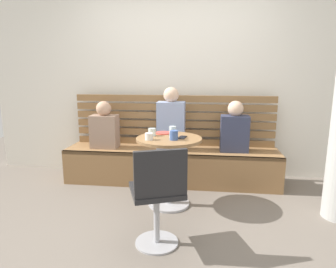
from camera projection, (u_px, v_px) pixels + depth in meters
ground at (156, 229)px, 2.70m from camera, size 8.00×8.00×0.00m
back_wall at (175, 69)px, 4.00m from camera, size 5.20×0.10×2.90m
booth_bench at (171, 165)px, 3.82m from camera, size 2.70×0.52×0.44m
booth_backrest at (173, 120)px, 3.94m from camera, size 2.65×0.04×0.67m
cafe_table at (169, 158)px, 3.10m from camera, size 0.68×0.68×0.74m
white_chair at (158, 194)px, 2.32m from camera, size 0.52×0.52×0.85m
person_adult at (171, 122)px, 3.69m from camera, size 0.34×0.22×0.79m
person_child_left at (104, 127)px, 3.81m from camera, size 0.34×0.22×0.60m
person_child_middle at (235, 129)px, 3.64m from camera, size 0.34×0.22×0.62m
cup_glass_tall at (173, 132)px, 3.04m from camera, size 0.07×0.07×0.12m
cup_mug_blue at (174, 135)px, 2.95m from camera, size 0.08×0.08×0.09m
cup_glass_short at (152, 132)px, 3.14m from camera, size 0.08×0.08×0.08m
cup_ceramic_white at (149, 136)px, 2.95m from camera, size 0.08×0.08×0.07m
plate_small at (163, 133)px, 3.27m from camera, size 0.17×0.17×0.01m
phone_on_table at (182, 137)px, 3.05m from camera, size 0.10×0.15×0.01m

